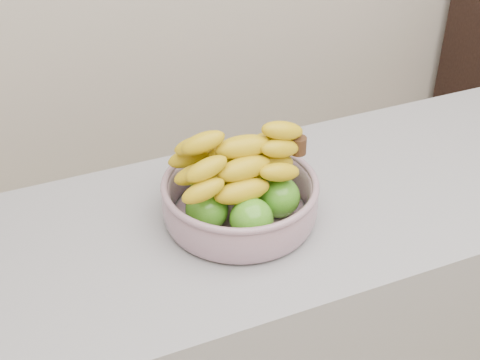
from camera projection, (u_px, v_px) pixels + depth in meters
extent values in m
cube|color=gray|center=(335.00, 326.00, 1.79)|extent=(2.00, 0.60, 0.90)
cylinder|color=#A6B0C7|center=(240.00, 216.00, 1.44)|extent=(0.28, 0.28, 0.01)
torus|color=#A6B0C7|center=(240.00, 184.00, 1.40)|extent=(0.33, 0.33, 0.02)
sphere|color=#358917|center=(251.00, 219.00, 1.35)|extent=(0.09, 0.09, 0.09)
sphere|color=#358917|center=(279.00, 197.00, 1.41)|extent=(0.09, 0.09, 0.09)
sphere|color=#358917|center=(253.00, 176.00, 1.48)|extent=(0.09, 0.09, 0.09)
sphere|color=#358917|center=(210.00, 183.00, 1.46)|extent=(0.09, 0.09, 0.09)
sphere|color=#358917|center=(207.00, 210.00, 1.38)|extent=(0.09, 0.09, 0.09)
ellipsoid|color=yellow|center=(242.00, 191.00, 1.34)|extent=(0.21, 0.05, 0.05)
ellipsoid|color=yellow|center=(235.00, 177.00, 1.38)|extent=(0.21, 0.07, 0.05)
ellipsoid|color=yellow|center=(228.00, 164.00, 1.42)|extent=(0.21, 0.10, 0.05)
ellipsoid|color=yellow|center=(244.00, 168.00, 1.34)|extent=(0.21, 0.06, 0.05)
ellipsoid|color=yellow|center=(236.00, 154.00, 1.39)|extent=(0.21, 0.11, 0.05)
ellipsoid|color=yellow|center=(243.00, 147.00, 1.35)|extent=(0.21, 0.07, 0.05)
cylinder|color=#3B2313|center=(299.00, 145.00, 1.38)|extent=(0.03, 0.03, 0.04)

